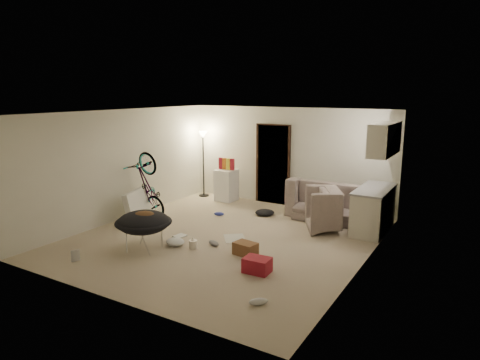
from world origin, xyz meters
The scene contains 36 objects.
floor centered at (0.00, 0.00, -0.01)m, with size 5.50×6.00×0.02m, color #B6A58C.
ceiling centered at (0.00, 0.00, 2.51)m, with size 5.50×6.00×0.02m, color white.
wall_back centered at (0.00, 3.01, 1.25)m, with size 5.50×0.02×2.50m, color silver.
wall_front centered at (0.00, -3.01, 1.25)m, with size 5.50×0.02×2.50m, color silver.
wall_left centered at (-2.76, 0.00, 1.25)m, with size 0.02×6.00×2.50m, color silver.
wall_right centered at (2.76, 0.00, 1.25)m, with size 0.02×6.00×2.50m, color silver.
doorway centered at (-0.40, 2.97, 1.02)m, with size 0.85×0.10×2.04m, color black.
door_trim centered at (-0.40, 2.94, 1.02)m, with size 0.97×0.04×2.10m, color black.
floor_lamp centered at (-2.40, 2.65, 1.31)m, with size 0.28×0.28×1.81m.
kitchen_counter centered at (2.43, 2.00, 0.44)m, with size 0.60×1.50×0.88m, color beige.
counter_top centered at (2.43, 2.00, 0.90)m, with size 0.64×1.54×0.04m, color gray.
kitchen_uppers centered at (2.56, 2.00, 1.95)m, with size 0.38×1.40×0.65m, color beige.
sofa centered at (1.51, 2.45, 0.33)m, with size 2.24×0.88×0.66m, color #3A4139.
armchair centered at (1.79, 1.68, 0.33)m, with size 1.00×0.88×0.65m, color #3A4139.
bicycle centered at (-2.30, 0.30, 0.42)m, with size 0.56×1.59×0.84m, color black.
book_asset centered at (-1.62, -2.40, 0.01)m, with size 0.15×0.21×0.02m, color maroon.
mini_fridge centered at (-1.59, 2.55, 0.42)m, with size 0.50×0.50×0.84m, color white.
snack_box_0 centered at (-1.76, 2.55, 1.00)m, with size 0.10×0.07×0.30m, color maroon.
snack_box_1 centered at (-1.64, 2.55, 1.00)m, with size 0.10×0.07×0.30m, color #B95C17.
snack_box_2 centered at (-1.52, 2.55, 1.00)m, with size 0.10×0.07×0.30m, color yellow.
snack_box_3 centered at (-1.40, 2.55, 1.00)m, with size 0.10×0.07×0.30m, color maroon.
saucer_chair centered at (-0.94, -1.31, 0.44)m, with size 1.04×1.04×0.74m.
hoodie centered at (-0.89, -1.34, 0.65)m, with size 0.48×0.40×0.22m, color #492E19.
sofa_drape centered at (0.56, 2.45, 0.54)m, with size 0.56×0.46×0.28m, color black.
tv_box centered at (-2.30, 0.00, 0.36)m, with size 0.13×1.10×0.72m, color silver.
drink_case_a centered at (0.80, -0.57, 0.11)m, with size 0.40×0.28×0.23m, color brown.
drink_case_b centered at (1.34, -1.13, 0.12)m, with size 0.42×0.31×0.25m, color maroon.
juicer centered at (-0.20, -0.80, 0.09)m, with size 0.16×0.16×0.23m.
newspaper centered at (0.18, 0.07, 0.00)m, with size 0.40×0.53×0.01m, color #BBB8AD.
book_blue centered at (0.46, -0.21, 0.01)m, with size 0.22×0.30×0.03m, color #2F3AAC.
book_white centered at (-0.83, -0.40, 0.01)m, with size 0.19×0.25×0.02m, color silver.
shoe_0 centered at (-0.96, 1.24, 0.05)m, with size 0.24×0.10×0.09m, color #2F3AAC.
shoe_3 centered at (0.05, -0.48, 0.05)m, with size 0.27×0.11×0.10m, color slate.
shoe_4 centered at (1.88, -2.08, 0.05)m, with size 0.27×0.11×0.10m, color white.
clothes_lump_b centered at (-0.05, 1.83, 0.07)m, with size 0.45×0.40×0.14m, color black.
clothes_lump_c centered at (-0.61, -0.82, 0.06)m, with size 0.40×0.34×0.12m, color silver.
Camera 1 is at (4.42, -6.88, 2.91)m, focal length 32.00 mm.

